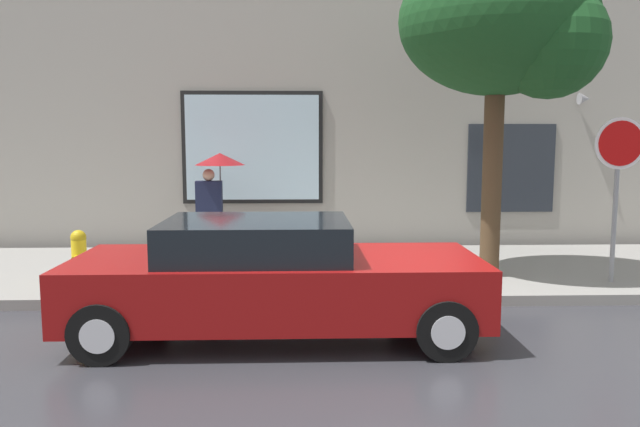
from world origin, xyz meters
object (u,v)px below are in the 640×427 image
pedestrian_with_umbrella (216,176)px  stop_sign (618,167)px  fire_hydrant (79,256)px  street_tree (508,27)px  parked_car (274,278)px

pedestrian_with_umbrella → stop_sign: bearing=-20.6°
fire_hydrant → street_tree: size_ratio=0.15×
fire_hydrant → parked_car: bearing=-36.8°
parked_car → fire_hydrant: (-3.04, 2.28, -0.16)m
pedestrian_with_umbrella → street_tree: size_ratio=0.38×
parked_car → stop_sign: bearing=20.8°
parked_car → street_tree: (3.41, 2.30, 3.25)m
parked_car → pedestrian_with_umbrella: (-1.22, 4.24, 0.94)m
parked_car → street_tree: 5.24m
pedestrian_with_umbrella → street_tree: street_tree is taller
pedestrian_with_umbrella → parked_car: bearing=-73.9°
parked_car → stop_sign: 5.48m
fire_hydrant → pedestrian_with_umbrella: (1.82, 1.96, 1.09)m
parked_car → street_tree: bearing=34.0°
fire_hydrant → stop_sign: (8.03, -0.37, 1.35)m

